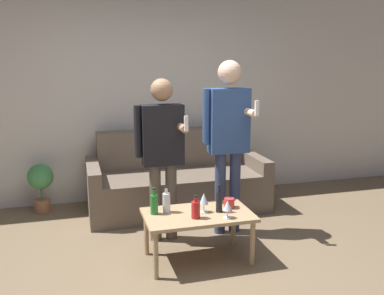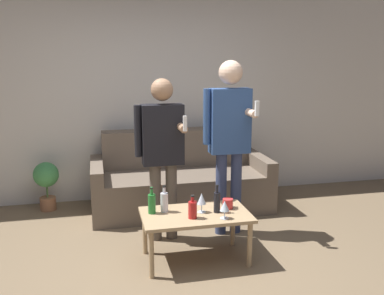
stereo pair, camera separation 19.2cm
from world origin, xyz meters
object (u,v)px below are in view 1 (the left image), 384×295
object	(u,v)px
coffee_table	(198,219)
person_standing_right	(228,132)
bottle_orange	(219,201)
person_standing_left	(162,147)
couch	(176,181)

from	to	relation	value
coffee_table	person_standing_right	distance (m)	0.98
bottle_orange	coffee_table	bearing A→B (deg)	175.19
person_standing_left	person_standing_right	bearing A→B (deg)	0.16
person_standing_left	person_standing_right	distance (m)	0.69
person_standing_right	bottle_orange	bearing A→B (deg)	-116.93
coffee_table	person_standing_left	size ratio (longest dim) A/B	0.60
couch	person_standing_right	world-z (taller)	person_standing_right
couch	coffee_table	xyz separation A→B (m)	(-0.14, -1.42, 0.07)
couch	person_standing_left	xyz separation A→B (m)	(-0.34, -0.89, 0.63)
couch	person_standing_left	distance (m)	1.14
coffee_table	bottle_orange	world-z (taller)	bottle_orange
coffee_table	person_standing_right	xyz separation A→B (m)	(0.47, 0.53, 0.67)
coffee_table	person_standing_left	xyz separation A→B (m)	(-0.21, 0.53, 0.56)
coffee_table	bottle_orange	bearing A→B (deg)	-4.81
coffee_table	bottle_orange	xyz separation A→B (m)	(0.19, -0.02, 0.15)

